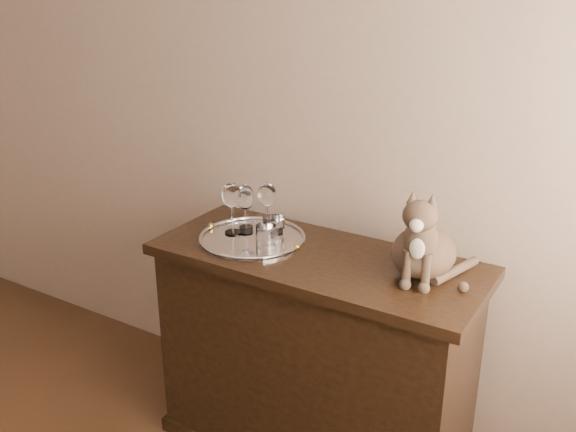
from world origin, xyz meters
name	(u,v)px	position (x,y,z in m)	size (l,w,h in m)	color
wall_back	(228,86)	(0.00, 2.25, 1.35)	(4.00, 0.10, 2.70)	tan
sideboard	(315,357)	(0.60, 1.94, 0.42)	(1.20, 0.50, 0.85)	black
tray	(252,239)	(0.33, 1.93, 0.85)	(0.40, 0.40, 0.01)	silver
wine_glass_a	(246,206)	(0.25, 2.01, 0.95)	(0.07, 0.07, 0.18)	silver
wine_glass_b	(267,207)	(0.33, 2.03, 0.95)	(0.07, 0.07, 0.19)	white
wine_glass_c	(232,208)	(0.24, 1.94, 0.96)	(0.08, 0.08, 0.20)	silver
wine_glass_d	(245,211)	(0.27, 1.97, 0.95)	(0.07, 0.07, 0.18)	white
tumbler_a	(266,236)	(0.42, 1.89, 0.90)	(0.07, 0.07, 0.08)	white
tumbler_c	(274,229)	(0.41, 1.95, 0.90)	(0.08, 0.08, 0.09)	white
cat	(426,229)	(0.97, 1.99, 1.01)	(0.32, 0.30, 0.32)	#49382B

